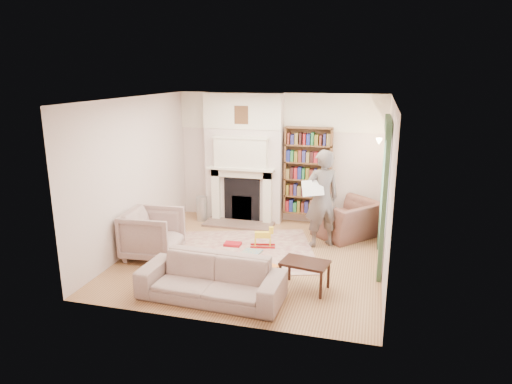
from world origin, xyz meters
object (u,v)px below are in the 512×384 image
(sofa, at_px, (211,279))
(coffee_table, at_px, (305,275))
(man_reading, at_px, (322,199))
(paraffin_heater, at_px, (202,209))
(armchair_left, at_px, (153,234))
(armchair_reading, at_px, (347,219))
(bookcase, at_px, (308,171))
(rocking_horse, at_px, (263,237))

(sofa, bearing_deg, coffee_table, 29.13)
(man_reading, relative_size, paraffin_heater, 3.39)
(coffee_table, bearing_deg, armchair_left, 179.01)
(armchair_reading, distance_m, coffee_table, 2.52)
(man_reading, bearing_deg, bookcase, -100.91)
(bookcase, distance_m, man_reading, 1.34)
(coffee_table, bearing_deg, bookcase, 108.57)
(bookcase, xyz_separation_m, rocking_horse, (-0.58, -1.62, -0.97))
(sofa, xyz_separation_m, rocking_horse, (0.25, 2.13, -0.10))
(bookcase, bearing_deg, armchair_left, -133.22)
(bookcase, relative_size, man_reading, 0.99)
(coffee_table, distance_m, rocking_horse, 1.81)
(paraffin_heater, bearing_deg, man_reading, -17.08)
(coffee_table, bearing_deg, man_reading, 100.03)
(sofa, distance_m, rocking_horse, 2.14)
(bookcase, bearing_deg, coffee_table, -81.86)
(armchair_reading, xyz_separation_m, armchair_left, (-3.29, -1.90, 0.06))
(bookcase, relative_size, rocking_horse, 3.94)
(man_reading, distance_m, coffee_table, 2.00)
(armchair_left, xyz_separation_m, sofa, (1.55, -1.21, -0.12))
(sofa, relative_size, man_reading, 1.13)
(man_reading, height_order, rocking_horse, man_reading)
(armchair_left, xyz_separation_m, paraffin_heater, (0.09, 2.15, -0.16))
(sofa, bearing_deg, bookcase, 79.97)
(armchair_reading, xyz_separation_m, sofa, (-1.74, -3.11, -0.06))
(man_reading, bearing_deg, coffee_table, 58.36)
(armchair_left, height_order, paraffin_heater, armchair_left)
(armchair_left, distance_m, sofa, 1.97)
(paraffin_heater, bearing_deg, rocking_horse, -35.74)
(armchair_reading, height_order, paraffin_heater, armchair_reading)
(rocking_horse, bearing_deg, armchair_left, -165.48)
(armchair_left, distance_m, paraffin_heater, 2.15)
(armchair_reading, relative_size, rocking_horse, 2.42)
(sofa, distance_m, coffee_table, 1.43)
(sofa, distance_m, man_reading, 2.89)
(bookcase, bearing_deg, armchair_reading, -34.94)
(sofa, bearing_deg, armchair_left, 144.50)
(man_reading, bearing_deg, armchair_left, -6.62)
(coffee_table, relative_size, paraffin_heater, 1.27)
(bookcase, height_order, man_reading, bookcase)
(armchair_reading, distance_m, sofa, 3.56)
(armchair_reading, relative_size, paraffin_heater, 2.07)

